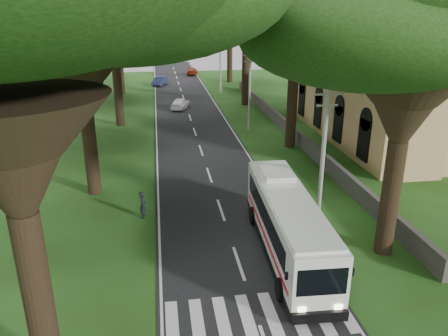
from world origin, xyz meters
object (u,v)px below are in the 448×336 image
at_px(distant_car_a, 180,103).
at_px(distant_car_c, 192,71).
at_px(pole_mid, 250,89).
at_px(pedestrian, 143,205).
at_px(pole_far, 220,64).
at_px(distant_car_b, 160,81).
at_px(church, 391,86).
at_px(pole_near, 323,152).
at_px(coach_bus, 287,223).

bearing_deg(distant_car_a, distant_car_c, -78.34).
distance_m(pole_mid, pedestrian, 21.16).
bearing_deg(distant_car_c, pole_far, 106.85).
xyz_separation_m(distant_car_a, distant_car_c, (3.80, 28.26, -0.06)).
height_order(distant_car_c, pedestrian, pedestrian).
distance_m(pole_mid, distant_car_b, 29.54).
bearing_deg(church, distant_car_c, 108.94).
height_order(church, distant_car_a, church).
bearing_deg(distant_car_b, pole_far, -24.10).
bearing_deg(pole_far, distant_car_c, 97.55).
bearing_deg(pole_near, distant_car_b, 100.03).
height_order(pole_near, distant_car_b, pole_near).
distance_m(distant_car_a, pedestrian, 29.11).
height_order(pole_mid, coach_bus, pole_mid).
bearing_deg(church, distant_car_b, 122.67).
bearing_deg(pole_mid, pole_near, -90.00).
height_order(pole_near, pole_mid, same).
bearing_deg(distant_car_c, pole_near, 101.73).
height_order(pole_near, pole_far, same).
height_order(pole_mid, pole_far, same).
distance_m(coach_bus, distant_car_c, 62.26).
bearing_deg(distant_car_b, distant_car_a, -63.37).
height_order(distant_car_a, distant_car_c, distant_car_a).
height_order(pole_near, pedestrian, pole_near).
bearing_deg(distant_car_b, pole_near, -60.52).
bearing_deg(coach_bus, pole_far, 88.85).
distance_m(pole_far, distant_car_c, 19.35).
distance_m(church, distant_car_c, 46.00).
xyz_separation_m(distant_car_a, pedestrian, (-3.88, -28.85, 0.11)).
bearing_deg(church, coach_bus, -128.96).
bearing_deg(pole_near, pedestrian, 170.22).
xyz_separation_m(pole_mid, coach_bus, (-2.95, -23.39, -2.46)).
relative_size(pole_mid, distant_car_a, 2.01).
xyz_separation_m(church, pole_near, (-12.36, -15.55, -0.73)).
relative_size(pole_near, distant_car_a, 2.01).
distance_m(distant_car_b, pedestrian, 46.36).
height_order(pole_mid, distant_car_c, pole_mid).
xyz_separation_m(pole_mid, pedestrian, (-10.18, -18.25, -3.36)).
bearing_deg(coach_bus, pole_near, 51.71).
xyz_separation_m(pole_mid, pole_far, (0.00, 20.00, 0.00)).
distance_m(church, pole_near, 19.88).
height_order(pole_near, coach_bus, pole_near).
xyz_separation_m(pole_near, pedestrian, (-10.18, 1.75, -3.36)).
height_order(coach_bus, distant_car_a, coach_bus).
height_order(church, distant_car_b, church).
bearing_deg(distant_car_c, church, 118.24).
bearing_deg(pedestrian, distant_car_c, -5.15).
bearing_deg(church, pedestrian, -148.54).
relative_size(pole_far, coach_bus, 0.73).
relative_size(church, coach_bus, 2.19).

